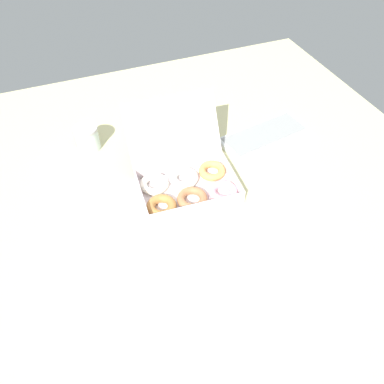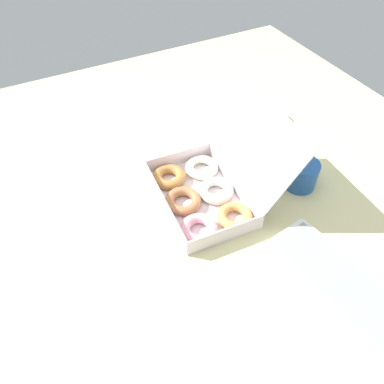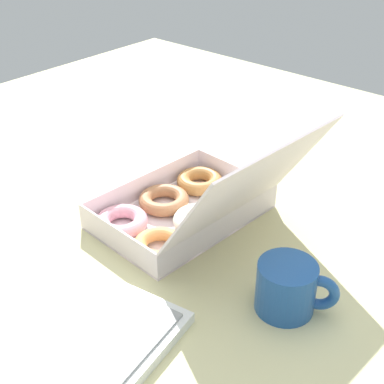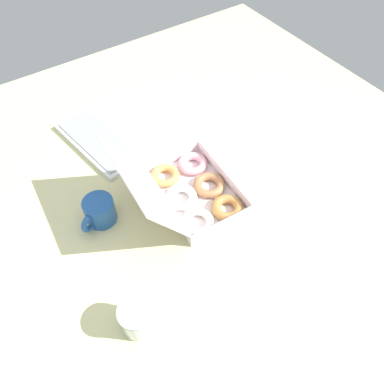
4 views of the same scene
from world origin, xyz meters
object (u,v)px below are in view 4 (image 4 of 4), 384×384
at_px(coffee_mug, 99,211).
at_px(glass_jar, 138,318).
at_px(keyboard, 98,142).
at_px(donut_box, 190,191).

distance_m(coffee_mug, glass_jar, 0.35).
bearing_deg(coffee_mug, glass_jar, 170.44).
bearing_deg(keyboard, donut_box, -159.52).
bearing_deg(glass_jar, keyboard, -16.22).
distance_m(donut_box, coffee_mug, 0.28).
xyz_separation_m(donut_box, glass_jar, (-0.27, 0.33, 0.02)).
xyz_separation_m(keyboard, glass_jar, (-0.65, 0.19, 0.04)).
relative_size(keyboard, coffee_mug, 3.08).
relative_size(keyboard, glass_jar, 3.92).
distance_m(keyboard, coffee_mug, 0.33).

